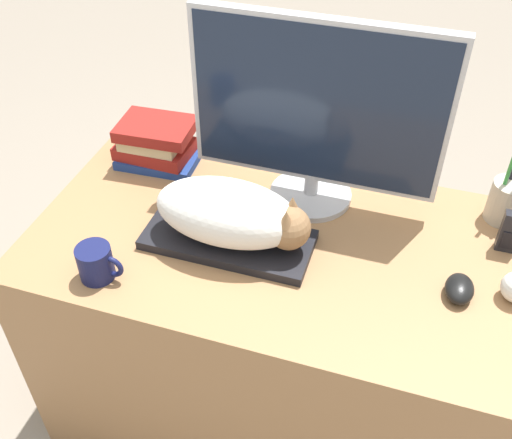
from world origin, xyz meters
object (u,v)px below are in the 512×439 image
Objects in this scene: monitor at (317,112)px; keyboard at (228,240)px; book_stack at (156,143)px; coffee_mug at (97,263)px; cat at (234,214)px; pen_cup at (507,200)px; computer_mouse at (459,289)px; phone at (511,232)px.

keyboard is at bearing -121.97° from monitor.
coffee_mug is at bearing -82.13° from book_stack.
cat is 3.41× the size of coffee_mug.
book_stack is at bearing 139.47° from keyboard.
cat is 0.32m from coffee_mug.
cat is at bearing -118.89° from monitor.
keyboard is 0.69m from pen_cup.
monitor reaches higher than keyboard.
computer_mouse is 0.80m from coffee_mug.
book_stack is at bearing 162.66° from computer_mouse.
cat is at bearing -39.01° from book_stack.
coffee_mug is (-0.26, -0.19, -0.06)m from cat.
monitor reaches higher than coffee_mug.
monitor is at bearing 149.08° from computer_mouse.
coffee_mug is 0.95m from phone.
cat reaches higher than coffee_mug.
cat is at bearing 179.77° from computer_mouse.
monitor reaches higher than pen_cup.
pen_cup is (0.60, 0.30, -0.04)m from cat.
book_stack is (-0.32, 0.26, -0.04)m from cat.
computer_mouse is 0.31m from pen_cup.
coffee_mug is at bearing -166.33° from computer_mouse.
cat is 0.64m from phone.
pen_cup is at bearing 94.39° from phone.
pen_cup is at bearing 2.36° from book_stack.
monitor is 2.73× the size of book_stack.
cat is 1.58× the size of pen_cup.
cat reaches higher than keyboard.
monitor is 5.68× the size of phone.
monitor is 0.51m from computer_mouse.
cat is at bearing 0.00° from keyboard.
cat is at bearing 36.48° from coffee_mug.
book_stack is at bearing 176.42° from monitor.
cat is 0.31m from monitor.
monitor is (0.13, 0.23, 0.16)m from cat.
computer_mouse is (0.52, -0.00, -0.08)m from cat.
coffee_mug is (-0.38, -0.42, -0.22)m from monitor.
pen_cup is at bearing 25.53° from keyboard.
keyboard is 1.79× the size of book_stack.
pen_cup is 2.18× the size of phone.
cat reaches higher than phone.
keyboard is 0.53m from computer_mouse.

